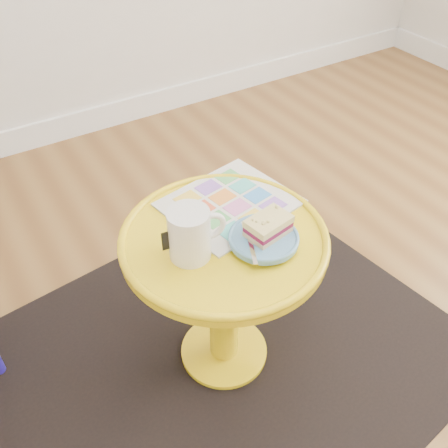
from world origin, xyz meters
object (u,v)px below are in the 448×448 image
side_table (224,275)px  mug (190,233)px  plate (264,239)px  newspaper (230,203)px

side_table → mug: size_ratio=3.68×
mug → plate: (0.16, -0.06, -0.05)m
newspaper → plate: 0.17m
side_table → newspaper: (0.08, 0.10, 0.14)m
mug → side_table: bearing=15.6°
side_table → newspaper: newspaper is taller
mug → plate: mug is taller
newspaper → mug: bearing=-157.8°
side_table → plate: (0.06, -0.07, 0.15)m
side_table → newspaper: 0.19m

